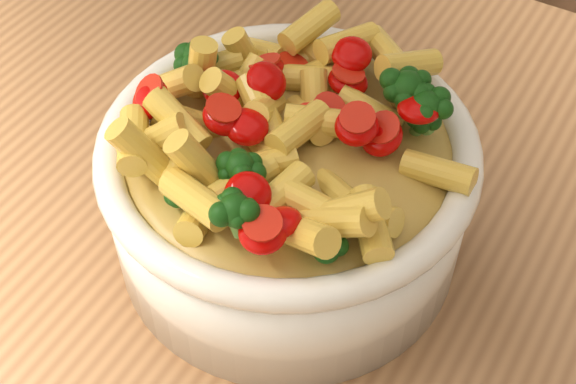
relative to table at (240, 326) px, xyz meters
The scene contains 3 objects.
table is the anchor object (origin of this frame).
serving_bowl 0.16m from the table, 43.49° to the left, with size 0.25×0.25×0.11m.
pasta_salad 0.22m from the table, 43.49° to the left, with size 0.19×0.19×0.04m.
Camera 1 is at (0.21, -0.28, 1.36)m, focal length 50.00 mm.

